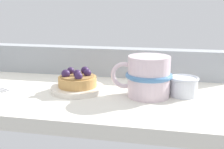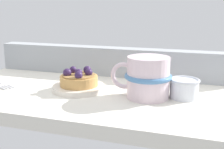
% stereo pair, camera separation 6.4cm
% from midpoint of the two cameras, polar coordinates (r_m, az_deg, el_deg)
% --- Properties ---
extents(ground_plane, '(0.67, 0.36, 0.03)m').
position_cam_midpoint_polar(ground_plane, '(0.68, -1.70, -4.19)').
color(ground_plane, silver).
extents(window_rail_back, '(0.65, 0.05, 0.08)m').
position_cam_midpoint_polar(window_rail_back, '(0.81, 1.95, 2.51)').
color(window_rail_back, '#9EA3A8').
rests_on(window_rail_back, ground_plane).
extents(dessert_plate, '(0.12, 0.12, 0.01)m').
position_cam_midpoint_polar(dessert_plate, '(0.68, -3.63, -2.61)').
color(dessert_plate, silver).
rests_on(dessert_plate, ground_plane).
extents(raspberry_tart, '(0.09, 0.09, 0.04)m').
position_cam_midpoint_polar(raspberry_tart, '(0.67, -3.66, -0.87)').
color(raspberry_tart, tan).
rests_on(raspberry_tart, dessert_plate).
extents(coffee_mug, '(0.13, 0.10, 0.09)m').
position_cam_midpoint_polar(coffee_mug, '(0.63, 9.68, -0.56)').
color(coffee_mug, silver).
rests_on(coffee_mug, ground_plane).
extents(sugar_bowl, '(0.06, 0.06, 0.04)m').
position_cam_midpoint_polar(sugar_bowl, '(0.65, 16.43, -2.48)').
color(sugar_bowl, silver).
rests_on(sugar_bowl, ground_plane).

